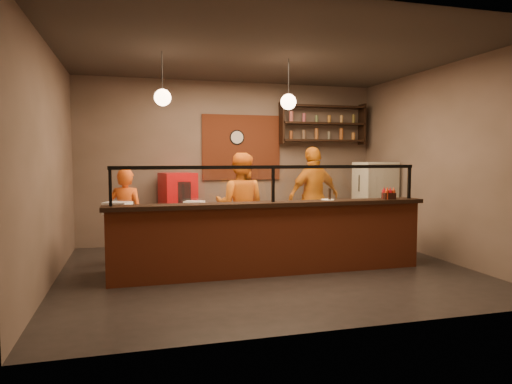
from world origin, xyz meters
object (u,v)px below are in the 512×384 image
object	(u,v)px
pizza_dough	(268,210)
pepper_mill	(330,194)
cook_right	(314,197)
condiment_caddy	(389,196)
red_cooler	(178,210)
cook_left	(126,216)
wall_clock	(237,137)
cook_mid	(240,205)
fridge	(375,204)

from	to	relation	value
pizza_dough	pepper_mill	world-z (taller)	pepper_mill
cook_right	condiment_caddy	bearing A→B (deg)	90.03
red_cooler	condiment_caddy	bearing A→B (deg)	-54.02
pepper_mill	cook_left	bearing A→B (deg)	156.89
wall_clock	cook_right	world-z (taller)	wall_clock
cook_left	pepper_mill	xyz separation A→B (m)	(2.94, -1.25, 0.39)
cook_mid	pepper_mill	distance (m)	1.68
cook_right	wall_clock	bearing A→B (deg)	-51.95
cook_left	fridge	size ratio (longest dim) A/B	0.95
wall_clock	fridge	world-z (taller)	wall_clock
cook_mid	pepper_mill	xyz separation A→B (m)	(1.07, -1.27, 0.26)
wall_clock	pepper_mill	xyz separation A→B (m)	(0.79, -2.74, -0.95)
cook_mid	condiment_caddy	world-z (taller)	cook_mid
cook_left	wall_clock	bearing A→B (deg)	-126.59
fridge	red_cooler	xyz separation A→B (m)	(-3.72, 0.76, -0.10)
cook_left	red_cooler	xyz separation A→B (m)	(0.93, 1.18, -0.06)
wall_clock	red_cooler	distance (m)	1.88
pizza_dough	fridge	bearing A→B (deg)	27.26
cook_mid	cook_right	distance (m)	1.64
fridge	cook_left	bearing A→B (deg)	-175.38
cook_right	pepper_mill	bearing A→B (deg)	60.08
pizza_dough	pepper_mill	bearing A→B (deg)	-22.48
cook_left	cook_right	world-z (taller)	cook_right
condiment_caddy	pepper_mill	xyz separation A→B (m)	(-0.96, 0.04, 0.04)
wall_clock	cook_left	bearing A→B (deg)	-145.29
cook_left	pizza_dough	xyz separation A→B (m)	(2.08, -0.90, 0.14)
wall_clock	fridge	xyz separation A→B (m)	(2.50, -1.07, -1.30)
red_cooler	wall_clock	bearing A→B (deg)	0.13
cook_right	cook_mid	bearing A→B (deg)	3.41
condiment_caddy	cook_right	bearing A→B (deg)	104.79
condiment_caddy	wall_clock	bearing A→B (deg)	122.15
wall_clock	red_cooler	bearing A→B (deg)	-165.70
cook_mid	condiment_caddy	xyz separation A→B (m)	(2.03, -1.31, 0.22)
cook_mid	cook_right	world-z (taller)	cook_right
cook_mid	pizza_dough	bearing A→B (deg)	125.26
wall_clock	pizza_dough	bearing A→B (deg)	-91.59
condiment_caddy	cook_left	bearing A→B (deg)	161.62
wall_clock	pepper_mill	bearing A→B (deg)	-73.99
cook_left	condiment_caddy	bearing A→B (deg)	-179.68
cook_mid	pepper_mill	world-z (taller)	cook_mid
cook_left	cook_right	xyz separation A→B (m)	(3.42, 0.53, 0.19)
cook_mid	wall_clock	bearing A→B (deg)	-78.92
wall_clock	cook_right	size ratio (longest dim) A/B	0.16
cook_right	fridge	xyz separation A→B (m)	(1.23, -0.10, -0.15)
cook_left	condiment_caddy	world-z (taller)	cook_left
wall_clock	cook_left	world-z (taller)	wall_clock
fridge	pizza_dough	world-z (taller)	fridge
pizza_dough	cook_right	bearing A→B (deg)	46.89
fridge	red_cooler	size ratio (longest dim) A/B	1.14
wall_clock	cook_left	xyz separation A→B (m)	(-2.15, -1.49, -1.34)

